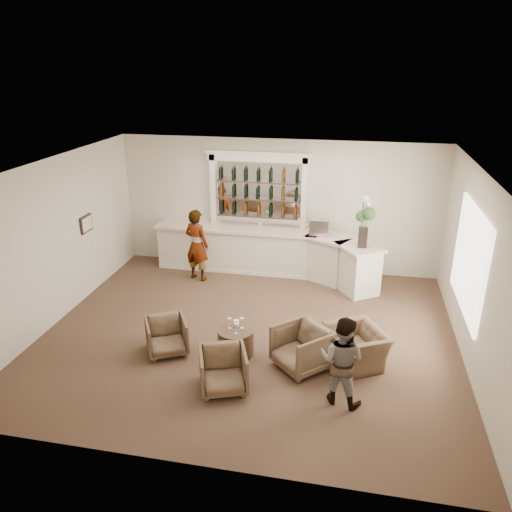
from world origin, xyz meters
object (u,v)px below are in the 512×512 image
(armchair_left, at_px, (167,336))
(armchair_center, at_px, (223,370))
(bar_counter, at_px, (268,252))
(espresso_machine, at_px, (319,227))
(sommelier, at_px, (197,245))
(flower_vase, at_px, (364,218))
(armchair_right, at_px, (302,348))
(cocktail_table, at_px, (236,342))
(guest, at_px, (342,361))
(armchair_far, at_px, (356,347))

(armchair_left, xyz_separation_m, armchair_center, (1.31, -0.87, 0.02))
(bar_counter, bearing_deg, espresso_machine, -0.54)
(sommelier, distance_m, flower_vase, 4.00)
(sommelier, bearing_deg, armchair_right, 151.62)
(armchair_left, bearing_deg, cocktail_table, -20.29)
(guest, bearing_deg, bar_counter, -50.11)
(sommelier, distance_m, guest, 5.47)
(armchair_center, bearing_deg, guest, -18.12)
(espresso_machine, bearing_deg, flower_vase, -32.86)
(guest, relative_size, armchair_right, 1.73)
(armchair_left, relative_size, flower_vase, 0.62)
(armchair_center, distance_m, espresso_machine, 5.01)
(cocktail_table, relative_size, guest, 0.45)
(sommelier, distance_m, armchair_right, 4.44)
(sommelier, relative_size, armchair_right, 2.07)
(sommelier, height_order, armchair_far, sommelier)
(guest, bearing_deg, armchair_left, 2.83)
(bar_counter, distance_m, espresso_machine, 1.46)
(armchair_left, bearing_deg, guest, -42.93)
(bar_counter, xyz_separation_m, guest, (2.01, -4.73, 0.17))
(cocktail_table, relative_size, sommelier, 0.37)
(cocktail_table, bearing_deg, espresso_machine, 72.60)
(cocktail_table, bearing_deg, guest, -27.11)
(armchair_left, bearing_deg, armchair_far, -23.44)
(armchair_right, bearing_deg, armchair_center, -98.35)
(armchair_center, xyz_separation_m, espresso_machine, (1.12, 4.78, 0.98))
(bar_counter, distance_m, guest, 5.14)
(armchair_center, relative_size, espresso_machine, 1.74)
(bar_counter, xyz_separation_m, armchair_left, (-1.19, -3.93, -0.24))
(armchair_right, height_order, espresso_machine, espresso_machine)
(armchair_left, xyz_separation_m, espresso_machine, (2.43, 3.92, 1.00))
(sommelier, xyz_separation_m, guest, (3.64, -4.08, -0.15))
(armchair_left, bearing_deg, sommelier, 68.87)
(armchair_right, bearing_deg, guest, -2.78)
(bar_counter, distance_m, cocktail_table, 3.75)
(guest, relative_size, armchair_left, 2.04)
(sommelier, bearing_deg, espresso_machine, -147.69)
(espresso_machine, relative_size, flower_vase, 0.38)
(sommelier, height_order, espresso_machine, sommelier)
(armchair_center, xyz_separation_m, armchair_right, (1.18, 0.86, 0.04))
(guest, bearing_deg, sommelier, -31.40)
(guest, bearing_deg, espresso_machine, -63.92)
(cocktail_table, height_order, armchair_center, armchair_center)
(armchair_far, bearing_deg, armchair_left, -114.25)
(bar_counter, height_order, armchair_left, bar_counter)
(sommelier, relative_size, guest, 1.20)
(guest, xyz_separation_m, armchair_left, (-3.19, 0.80, -0.41))
(cocktail_table, distance_m, guest, 2.23)
(bar_counter, distance_m, armchair_left, 4.11)
(flower_vase, bearing_deg, armchair_left, -136.50)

